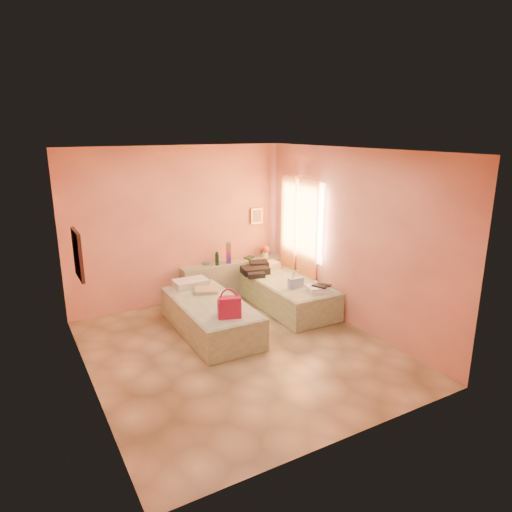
% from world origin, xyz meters
% --- Properties ---
extents(ground, '(4.50, 4.50, 0.00)m').
position_xyz_m(ground, '(0.00, 0.00, 0.00)').
color(ground, tan).
rests_on(ground, ground).
extents(room_walls, '(4.02, 4.51, 2.81)m').
position_xyz_m(room_walls, '(0.21, 0.57, 1.79)').
color(room_walls, '#FFAC88').
rests_on(room_walls, ground).
extents(headboard_ledge, '(2.05, 0.30, 0.65)m').
position_xyz_m(headboard_ledge, '(0.98, 2.10, 0.33)').
color(headboard_ledge, '#9FA789').
rests_on(headboard_ledge, ground).
extents(bed_left, '(0.93, 2.01, 0.50)m').
position_xyz_m(bed_left, '(-0.09, 0.78, 0.25)').
color(bed_left, '#B6D1A8').
rests_on(bed_left, ground).
extents(bed_right, '(0.93, 2.01, 0.50)m').
position_xyz_m(bed_right, '(1.50, 1.05, 0.25)').
color(bed_right, '#B6D1A8').
rests_on(bed_right, ground).
extents(water_bottle, '(0.09, 0.09, 0.24)m').
position_xyz_m(water_bottle, '(0.61, 2.03, 0.77)').
color(water_bottle, '#143724').
rests_on(water_bottle, headboard_ledge).
extents(rainbow_box, '(0.11, 0.11, 0.39)m').
position_xyz_m(rainbow_box, '(0.85, 2.04, 0.85)').
color(rainbow_box, '#AB153D').
rests_on(rainbow_box, headboard_ledge).
extents(small_dish, '(0.15, 0.15, 0.03)m').
position_xyz_m(small_dish, '(0.45, 2.19, 0.67)').
color(small_dish, '#529676').
rests_on(small_dish, headboard_ledge).
extents(green_book, '(0.23, 0.20, 0.03)m').
position_xyz_m(green_book, '(1.35, 2.15, 0.67)').
color(green_book, '#224026').
rests_on(green_book, headboard_ledge).
extents(flower_vase, '(0.25, 0.25, 0.28)m').
position_xyz_m(flower_vase, '(1.65, 2.06, 0.79)').
color(flower_vase, silver).
rests_on(flower_vase, headboard_ledge).
extents(magenta_handbag, '(0.37, 0.28, 0.30)m').
position_xyz_m(magenta_handbag, '(-0.09, 0.10, 0.65)').
color(magenta_handbag, '#AB153D').
rests_on(magenta_handbag, bed_left).
extents(khaki_garment, '(0.45, 0.41, 0.06)m').
position_xyz_m(khaki_garment, '(0.02, 1.19, 0.53)').
color(khaki_garment, tan).
rests_on(khaki_garment, bed_left).
extents(clothes_pile, '(0.62, 0.62, 0.16)m').
position_xyz_m(clothes_pile, '(1.25, 1.68, 0.58)').
color(clothes_pile, black).
rests_on(clothes_pile, bed_right).
extents(blue_handbag, '(0.27, 0.12, 0.17)m').
position_xyz_m(blue_handbag, '(1.43, 0.67, 0.58)').
color(blue_handbag, '#4762AA').
rests_on(blue_handbag, bed_right).
extents(towel_stack, '(0.42, 0.38, 0.10)m').
position_xyz_m(towel_stack, '(1.63, 0.29, 0.55)').
color(towel_stack, white).
rests_on(towel_stack, bed_right).
extents(sandal_pair, '(0.26, 0.30, 0.03)m').
position_xyz_m(sandal_pair, '(1.66, 0.26, 0.61)').
color(sandal_pair, black).
rests_on(sandal_pair, towel_stack).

